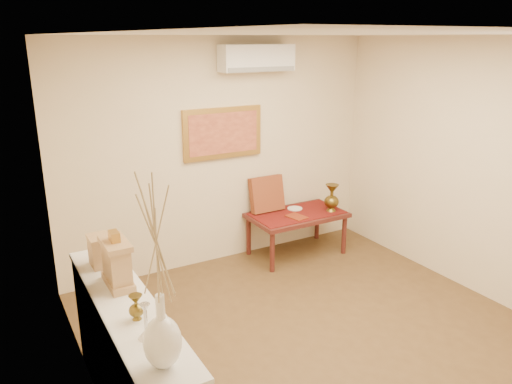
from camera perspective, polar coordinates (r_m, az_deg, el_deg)
floor at (r=4.76m, az=8.96°, el=-17.18°), size 4.50×4.50×0.00m
ceiling at (r=3.94m, az=10.87°, el=17.31°), size 4.50×4.50×0.00m
wall_back at (r=5.99m, az=-3.87°, el=4.44°), size 4.00×0.02×2.70m
wall_left at (r=3.34m, az=-18.11°, el=-7.07°), size 0.02×4.50×2.70m
wall_right at (r=5.60m, az=25.91°, el=1.81°), size 0.02×4.50×2.70m
white_vase at (r=2.61m, az=-11.11°, el=-9.33°), size 0.21×0.21×1.09m
candlestick at (r=3.08m, az=-12.49°, el=-14.21°), size 0.11×0.11×0.22m
brass_urn_small at (r=3.27m, az=-13.56°, el=-12.31°), size 0.10×0.10×0.22m
table_cloth at (r=6.32m, az=4.71°, el=-2.42°), size 1.14×0.59×0.01m
brass_urn_tall at (r=6.38m, az=8.66°, el=-0.32°), size 0.19×0.19×0.42m
plate at (r=6.45m, az=4.46°, el=-1.89°), size 0.19×0.19×0.01m
menu at (r=6.16m, az=4.67°, el=-2.84°), size 0.22×0.28×0.01m
cushion at (r=6.30m, az=1.24°, el=-0.23°), size 0.45×0.19×0.46m
display_ledge at (r=3.79m, az=-14.13°, el=-18.54°), size 0.37×2.02×0.98m
mantel_clock at (r=3.69m, az=-15.61°, el=-7.75°), size 0.17×0.36×0.41m
wooden_chest at (r=4.06m, az=-17.36°, el=-6.41°), size 0.16×0.21×0.24m
low_table at (r=6.34m, az=4.69°, el=-3.01°), size 1.20×0.70×0.55m
painting at (r=5.92m, az=-3.81°, el=6.75°), size 1.00×0.06×0.60m
ac_unit at (r=5.92m, az=0.09°, el=15.06°), size 0.90×0.25×0.30m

